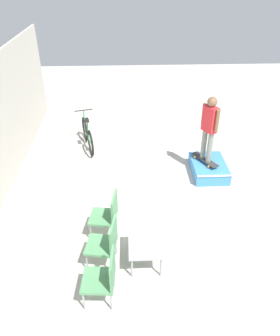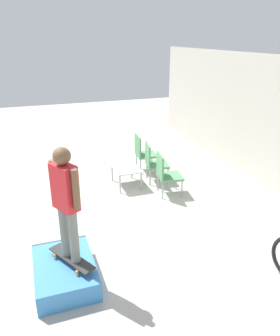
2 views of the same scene
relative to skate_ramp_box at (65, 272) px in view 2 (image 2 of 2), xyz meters
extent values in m
plane|color=#B7B2A8|center=(-1.62, 0.59, -0.16)|extent=(24.00, 24.00, 0.00)
cube|color=beige|center=(-1.62, 5.05, 1.34)|extent=(12.00, 0.06, 3.00)
cube|color=#3D84C6|center=(0.00, 0.00, 0.00)|extent=(1.20, 0.86, 0.32)
cylinder|color=#B7B7BC|center=(-0.60, 0.00, 0.16)|extent=(0.05, 0.86, 0.05)
cube|color=#2D2D2D|center=(0.04, 0.11, 0.24)|extent=(0.85, 0.59, 0.02)
cylinder|color=gold|center=(0.22, 0.34, 0.21)|extent=(0.06, 0.05, 0.05)
cylinder|color=gold|center=(0.33, 0.14, 0.21)|extent=(0.06, 0.05, 0.05)
cylinder|color=gold|center=(-0.25, 0.09, 0.21)|extent=(0.06, 0.05, 0.05)
cylinder|color=gold|center=(-0.14, -0.12, 0.21)|extent=(0.06, 0.05, 0.05)
cylinder|color=gray|center=(-0.06, 0.06, 0.66)|extent=(0.13, 0.13, 0.81)
cylinder|color=gray|center=(0.14, 0.17, 0.66)|extent=(0.13, 0.13, 0.81)
cube|color=red|center=(0.04, 0.11, 1.38)|extent=(0.43, 0.36, 0.64)
cylinder|color=brown|center=(-0.17, 0.00, 1.43)|extent=(0.09, 0.09, 0.54)
cylinder|color=brown|center=(0.25, 0.23, 1.43)|extent=(0.09, 0.09, 0.54)
sphere|color=brown|center=(0.04, 0.11, 1.81)|extent=(0.23, 0.23, 0.23)
cube|color=#9E9EA3|center=(-2.88, 1.83, 0.29)|extent=(0.81, 0.61, 0.02)
cylinder|color=#9E9EA3|center=(-3.24, 1.58, 0.06)|extent=(0.04, 0.04, 0.44)
cylinder|color=#9E9EA3|center=(-2.53, 1.58, 0.06)|extent=(0.04, 0.04, 0.44)
cylinder|color=#9E9EA3|center=(-3.24, 2.09, 0.06)|extent=(0.04, 0.04, 0.44)
cylinder|color=#9E9EA3|center=(-2.53, 2.09, 0.06)|extent=(0.04, 0.04, 0.44)
cylinder|color=#99999E|center=(-3.41, 2.84, 0.05)|extent=(0.03, 0.03, 0.41)
cylinder|color=#99999E|center=(-3.85, 2.87, 0.05)|extent=(0.03, 0.03, 0.41)
cylinder|color=#99999E|center=(-3.44, 2.40, 0.05)|extent=(0.03, 0.03, 0.41)
cylinder|color=#99999E|center=(-3.88, 2.43, 0.05)|extent=(0.03, 0.03, 0.41)
cube|color=#569360|center=(-3.64, 2.63, 0.27)|extent=(0.55, 0.55, 0.05)
cube|color=#569360|center=(-3.66, 2.39, 0.56)|extent=(0.52, 0.07, 0.52)
cylinder|color=#99999E|center=(-2.63, 2.81, 0.05)|extent=(0.03, 0.03, 0.41)
cylinder|color=#99999E|center=(-3.06, 2.89, 0.05)|extent=(0.03, 0.03, 0.41)
cylinder|color=#99999E|center=(-2.70, 2.38, 0.05)|extent=(0.03, 0.03, 0.41)
cylinder|color=#99999E|center=(-3.14, 2.45, 0.05)|extent=(0.03, 0.03, 0.41)
cube|color=#569360|center=(-2.88, 2.63, 0.27)|extent=(0.60, 0.60, 0.05)
cube|color=#569360|center=(-2.92, 2.40, 0.56)|extent=(0.52, 0.13, 0.52)
cylinder|color=#99999E|center=(-1.87, 2.82, 0.05)|extent=(0.03, 0.03, 0.41)
cylinder|color=#99999E|center=(-2.30, 2.88, 0.05)|extent=(0.03, 0.03, 0.41)
cylinder|color=#99999E|center=(-1.93, 2.38, 0.05)|extent=(0.03, 0.03, 0.41)
cylinder|color=#99999E|center=(-2.37, 2.45, 0.05)|extent=(0.03, 0.03, 0.41)
cube|color=#569360|center=(-2.12, 2.63, 0.27)|extent=(0.59, 0.59, 0.05)
cube|color=#569360|center=(-2.15, 2.39, 0.56)|extent=(0.52, 0.12, 0.52)
camera|label=1|loc=(-7.11, 2.11, 4.64)|focal=35.00mm
camera|label=2|loc=(4.04, -0.23, 3.24)|focal=35.00mm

